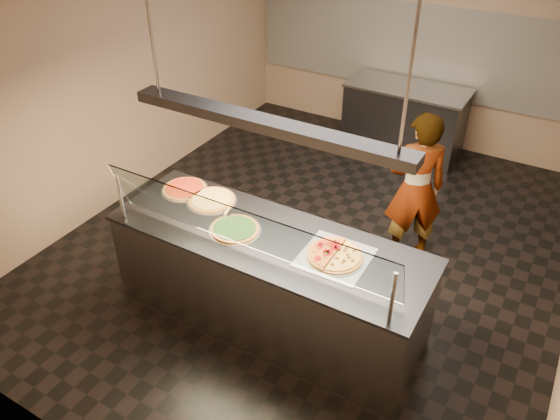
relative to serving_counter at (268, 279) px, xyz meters
The scene contains 19 objects.
ground 1.30m from the serving_counter, 95.55° to the left, with size 5.00×6.00×0.02m, color black.
wall_back 4.34m from the serving_counter, 91.59° to the left, with size 5.00×0.02×3.00m, color #A18468.
wall_front 2.08m from the serving_counter, 93.73° to the right, with size 5.00×0.02×3.00m, color #A18468.
wall_left 3.07m from the serving_counter, 155.32° to the left, with size 0.02×6.00×3.00m, color #A18468.
tile_band 4.27m from the serving_counter, 91.61° to the left, with size 4.90×0.02×1.20m, color silver.
serving_counter is the anchor object (origin of this frame).
sneeze_guard 0.83m from the serving_counter, 90.00° to the right, with size 2.52×0.18×0.54m.
perforated_tray 0.76m from the serving_counter, ahead, with size 0.54×0.54×0.01m.
half_pizza_pepperoni 0.70m from the serving_counter, ahead, with size 0.24×0.44×0.05m.
half_pizza_sausage 0.86m from the serving_counter, ahead, with size 0.23×0.44×0.04m.
pizza_spinach 0.56m from the serving_counter, 168.06° to the right, with size 0.44×0.44×0.03m.
pizza_cheese 0.89m from the serving_counter, 164.03° to the left, with size 0.45×0.45×0.03m.
pizza_tomato 1.18m from the serving_counter, 167.59° to the left, with size 0.43×0.43×0.03m.
pizza_spatula 0.66m from the serving_counter, 169.27° to the left, with size 0.22×0.22×0.02m.
prep_table 3.76m from the serving_counter, 91.65° to the left, with size 1.60×0.74×0.93m.
worker 1.75m from the serving_counter, 63.68° to the left, with size 0.59×0.39×1.62m, color #403A46.
heat_lamp_housing 1.48m from the serving_counter, behind, with size 2.30×0.18×0.08m, color #333337.
lamp_rod_left 2.26m from the serving_counter, behind, with size 0.02×0.02×1.01m, color #B7B7BC.
lamp_rod_right 2.26m from the serving_counter, ahead, with size 0.02×0.02×1.01m, color #B7B7BC.
Camera 1 is at (2.02, -4.26, 3.66)m, focal length 35.00 mm.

